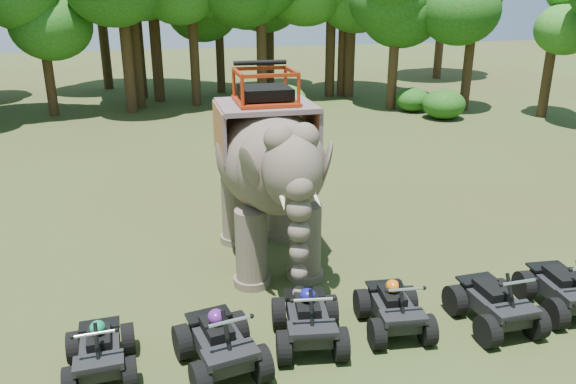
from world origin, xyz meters
name	(u,v)px	position (x,y,z in m)	size (l,w,h in m)	color
ground	(302,291)	(0.00, 0.00, 0.00)	(110.00, 110.00, 0.00)	#47381E
elephant	(267,167)	(-0.36, 1.75, 2.35)	(2.46, 5.59, 4.70)	brown
atv_0	(99,344)	(-4.12, -1.85, 0.59)	(1.16, 1.59, 1.18)	black
atv_1	(220,335)	(-2.11, -2.21, 0.66)	(1.30, 1.79, 1.32)	black
atv_2	(308,312)	(-0.41, -1.87, 0.64)	(1.27, 1.74, 1.29)	black
atv_3	(394,302)	(1.31, -1.87, 0.61)	(1.20, 1.65, 1.22)	black
atv_4	(496,296)	(3.28, -2.24, 0.65)	(1.28, 1.75, 1.30)	black
atv_5	(565,282)	(4.97, -2.11, 0.65)	(1.27, 1.74, 1.29)	black
tree_0	(193,39)	(0.00, 21.90, 3.70)	(5.18, 5.18, 7.40)	#195114
tree_1	(261,24)	(3.76, 21.49, 4.46)	(6.25, 6.25, 8.93)	#195114
tree_2	(331,16)	(8.28, 22.69, 4.77)	(6.67, 6.67, 9.53)	#195114
tree_3	(395,40)	(10.32, 18.06, 3.74)	(5.23, 5.23, 7.47)	#195114
tree_4	(470,45)	(14.13, 16.82, 3.49)	(4.89, 4.89, 6.98)	#195114
tree_5	(551,52)	(17.10, 14.18, 3.31)	(4.63, 4.63, 6.62)	#195114
tree_31	(45,50)	(-7.59, 20.96, 3.38)	(4.73, 4.73, 6.76)	#195114
tree_32	(124,24)	(-3.60, 20.70, 4.61)	(6.45, 6.45, 9.21)	#195114
tree_35	(219,31)	(1.99, 25.77, 3.84)	(5.37, 5.37, 7.68)	#195114
tree_37	(153,5)	(-2.01, 23.70, 5.46)	(7.64, 7.64, 10.92)	#195114
tree_38	(100,7)	(-5.12, 29.10, 5.21)	(7.29, 7.29, 10.41)	#195114
tree_39	(352,4)	(9.37, 22.21, 5.45)	(7.63, 7.63, 10.89)	#195114
tree_40	(134,30)	(-3.15, 21.92, 4.23)	(5.92, 5.92, 8.45)	#195114
tree_41	(135,7)	(-2.98, 24.98, 5.33)	(7.46, 7.46, 10.66)	#195114
tree_42	(443,7)	(18.46, 27.76, 5.10)	(7.15, 7.15, 10.21)	#195114
tree_44	(343,28)	(9.05, 22.65, 4.10)	(5.74, 5.74, 8.20)	#195114
tree_45	(270,27)	(5.30, 26.11, 3.99)	(5.59, 5.59, 7.99)	#195114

